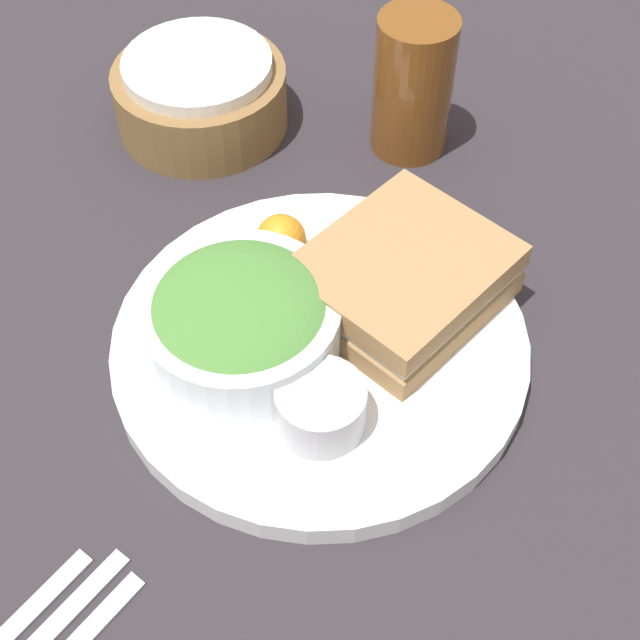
# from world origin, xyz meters

# --- Properties ---
(ground_plane) EXTENTS (4.00, 4.00, 0.00)m
(ground_plane) POSITION_xyz_m (0.00, 0.00, 0.00)
(ground_plane) COLOR #2D282D
(plate) EXTENTS (0.30, 0.30, 0.02)m
(plate) POSITION_xyz_m (0.00, 0.00, 0.01)
(plate) COLOR white
(plate) RESTS_ON ground_plane
(sandwich) EXTENTS (0.17, 0.15, 0.05)m
(sandwich) POSITION_xyz_m (0.07, -0.00, 0.04)
(sandwich) COLOR #A37A4C
(sandwich) RESTS_ON plate
(salad_bowl) EXTENTS (0.14, 0.14, 0.06)m
(salad_bowl) POSITION_xyz_m (-0.05, 0.02, 0.05)
(salad_bowl) COLOR white
(salad_bowl) RESTS_ON plate
(dressing_cup) EXTENTS (0.06, 0.06, 0.04)m
(dressing_cup) POSITION_xyz_m (-0.04, -0.06, 0.04)
(dressing_cup) COLOR #B7B7BC
(dressing_cup) RESTS_ON plate
(orange_wedge) EXTENTS (0.04, 0.04, 0.04)m
(orange_wedge) POSITION_xyz_m (0.01, 0.08, 0.04)
(orange_wedge) COLOR orange
(orange_wedge) RESTS_ON plate
(drink_glass) EXTENTS (0.07, 0.07, 0.12)m
(drink_glass) POSITION_xyz_m (0.19, 0.16, 0.06)
(drink_glass) COLOR brown
(drink_glass) RESTS_ON ground_plane
(bread_basket) EXTENTS (0.15, 0.15, 0.07)m
(bread_basket) POSITION_xyz_m (0.04, 0.28, 0.03)
(bread_basket) COLOR olive
(bread_basket) RESTS_ON ground_plane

